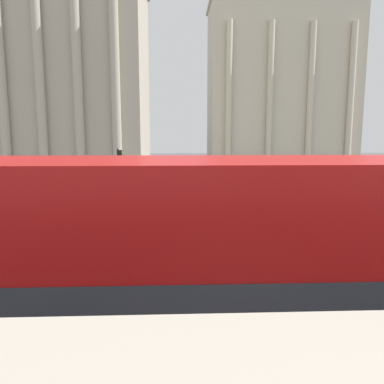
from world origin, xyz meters
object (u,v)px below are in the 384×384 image
double_decker_bus (186,277)px  plaza_building_right (280,86)px  traffic_light_far (119,168)px  pedestrian_grey (322,203)px  plaza_building_left (46,78)px  traffic_light_mid (257,179)px  pedestrian_white (226,203)px

double_decker_bus → plaza_building_right: (16.88, 56.32, 10.32)m
traffic_light_far → pedestrian_grey: traffic_light_far is taller
plaza_building_left → pedestrian_grey: size_ratio=14.55×
double_decker_bus → pedestrian_grey: double_decker_bus is taller
pedestrian_grey → double_decker_bus: bearing=-141.4°
double_decker_bus → pedestrian_grey: (8.31, 15.15, -1.57)m
double_decker_bus → pedestrian_grey: bearing=61.0°
plaza_building_right → traffic_light_mid: 44.97m
double_decker_bus → plaza_building_left: plaza_building_left is taller
double_decker_bus → pedestrian_white: bearing=79.6°
double_decker_bus → pedestrian_white: double_decker_bus is taller
double_decker_bus → plaza_building_left: (-15.04, 38.83, 8.79)m
traffic_light_mid → traffic_light_far: bearing=145.6°
traffic_light_mid → pedestrian_white: (-1.66, 0.42, -1.42)m
plaza_building_left → plaza_building_right: (31.92, 17.49, 1.53)m
pedestrian_white → traffic_light_far: bearing=110.3°
plaza_building_right → pedestrian_white: plaza_building_right is taller
traffic_light_mid → pedestrian_grey: 4.34m
pedestrian_white → pedestrian_grey: 5.67m
plaza_building_left → pedestrian_white: 31.55m
traffic_light_mid → pedestrian_grey: size_ratio=2.31×
plaza_building_right → traffic_light_far: size_ratio=6.54×
double_decker_bus → pedestrian_grey: size_ratio=7.20×
traffic_light_mid → pedestrian_grey: (4.00, 0.75, -1.50)m
traffic_light_mid → pedestrian_white: 2.22m
plaza_building_right → traffic_light_mid: size_ratio=6.96×
double_decker_bus → traffic_light_mid: size_ratio=3.11×
plaza_building_right → pedestrian_white: size_ratio=14.91×
traffic_light_far → pedestrian_white: (6.81, -5.38, -1.56)m
plaza_building_left → plaza_building_right: bearing=28.7°
plaza_building_left → pedestrian_white: size_ratio=13.49×
traffic_light_mid → traffic_light_far: traffic_light_far is taller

